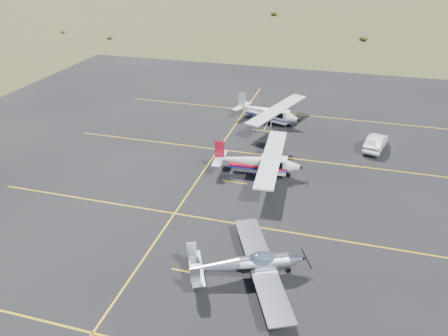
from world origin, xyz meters
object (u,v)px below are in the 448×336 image
at_px(aircraft_low_wing, 250,264).
at_px(aircraft_cessna, 259,161).
at_px(aircraft_plain, 268,112).
at_px(sedan, 376,143).

xyz_separation_m(aircraft_low_wing, aircraft_cessna, (-2.07, 12.24, 0.24)).
relative_size(aircraft_low_wing, aircraft_plain, 0.85).
distance_m(aircraft_plain, sedan, 11.45).
xyz_separation_m(aircraft_low_wing, sedan, (7.31, 19.90, -0.26)).
bearing_deg(aircraft_low_wing, sedan, 45.09).
xyz_separation_m(aircraft_cessna, sedan, (9.38, 7.66, -0.50)).
distance_m(aircraft_cessna, aircraft_plain, 11.63).
height_order(aircraft_low_wing, aircraft_cessna, aircraft_cessna).
bearing_deg(aircraft_plain, sedan, -1.43).
bearing_deg(sedan, aircraft_low_wing, 83.44).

